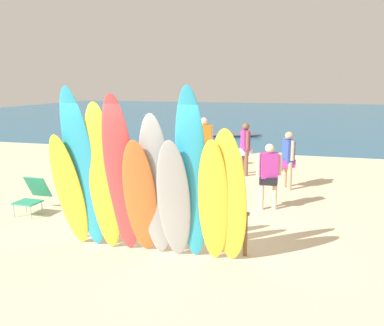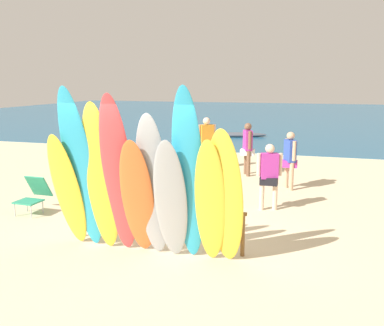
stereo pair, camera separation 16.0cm
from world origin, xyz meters
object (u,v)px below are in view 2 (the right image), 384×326
(beachgoer_photographing, at_px, (206,140))
(surfboard_grey_6, at_px, (171,201))
(beachgoer_strolling, at_px, (248,145))
(beach_chair_blue, at_px, (88,186))
(surfboard_orange_4, at_px, (138,198))
(surfboard_yellow_0, at_px, (68,191))
(surfboard_yellow_2, at_px, (101,179))
(surfboard_rack, at_px, (156,213))
(beachgoer_near_rack, at_px, (269,172))
(beach_chair_striped, at_px, (77,175))
(surfboard_teal_7, at_px, (188,177))
(surfboard_grey_5, at_px, (153,187))
(beach_chair_red, at_px, (34,194))
(distant_boat, at_px, (235,135))
(surfboard_red_3, at_px, (118,176))
(surfboard_teal_1, at_px, (81,171))
(beachgoer_midbeach, at_px, (290,156))
(surfboard_yellow_8, at_px, (210,203))
(surfboard_yellow_9, at_px, (225,198))

(beachgoer_photographing, bearing_deg, surfboard_grey_6, 62.00)
(beachgoer_strolling, relative_size, beach_chair_blue, 2.00)
(surfboard_orange_4, bearing_deg, beachgoer_photographing, 90.21)
(surfboard_yellow_0, distance_m, surfboard_yellow_2, 0.70)
(surfboard_rack, bearing_deg, beachgoer_near_rack, 58.92)
(surfboard_rack, bearing_deg, beach_chair_striped, 139.26)
(surfboard_yellow_0, bearing_deg, surfboard_yellow_2, 1.19)
(surfboard_teal_7, distance_m, beachgoer_near_rack, 3.37)
(surfboard_yellow_2, distance_m, surfboard_grey_5, 0.89)
(surfboard_yellow_2, relative_size, beach_chair_red, 3.26)
(surfboard_teal_7, distance_m, beach_chair_striped, 5.39)
(surfboard_grey_5, xyz_separation_m, beach_chair_blue, (-2.64, 2.49, -0.77))
(beach_chair_red, bearing_deg, surfboard_yellow_0, -37.79)
(surfboard_orange_4, bearing_deg, beach_chair_red, 148.22)
(surfboard_yellow_2, bearing_deg, surfboard_yellow_0, 173.17)
(surfboard_grey_5, bearing_deg, distant_boat, 91.07)
(beachgoer_photographing, bearing_deg, surfboard_red_3, 54.99)
(surfboard_teal_1, distance_m, beachgoer_midbeach, 6.11)
(beach_chair_blue, bearing_deg, surfboard_yellow_2, -60.03)
(beachgoer_near_rack, bearing_deg, beachgoer_strolling, 87.69)
(surfboard_orange_4, height_order, beachgoer_near_rack, surfboard_orange_4)
(surfboard_yellow_2, xyz_separation_m, surfboard_teal_7, (1.48, 0.01, 0.12))
(surfboard_teal_1, height_order, surfboard_yellow_2, surfboard_teal_1)
(surfboard_red_3, bearing_deg, surfboard_yellow_8, -1.19)
(surfboard_rack, xyz_separation_m, surfboard_grey_6, (0.46, -0.55, 0.42))
(beachgoer_midbeach, relative_size, beach_chair_red, 1.93)
(beachgoer_strolling, bearing_deg, surfboard_yellow_0, 140.28)
(beachgoer_strolling, distance_m, beach_chair_striped, 5.08)
(surfboard_orange_4, relative_size, beach_chair_red, 2.61)
(surfboard_yellow_2, bearing_deg, surfboard_rack, 31.69)
(surfboard_orange_4, xyz_separation_m, beachgoer_near_rack, (1.72, 3.19, -0.14))
(beachgoer_midbeach, bearing_deg, beach_chair_blue, -86.29)
(beachgoer_photographing, bearing_deg, surfboard_yellow_0, 47.16)
(surfboard_grey_6, relative_size, beach_chair_striped, 2.44)
(surfboard_yellow_2, relative_size, surfboard_grey_5, 1.06)
(beachgoer_photographing, distance_m, beach_chair_blue, 4.87)
(surfboard_yellow_2, relative_size, surfboard_grey_6, 1.25)
(surfboard_orange_4, bearing_deg, surfboard_yellow_0, 174.50)
(surfboard_grey_5, distance_m, beach_chair_red, 3.82)
(surfboard_grey_5, xyz_separation_m, distant_boat, (-1.63, 15.30, -1.07))
(beach_chair_striped, bearing_deg, surfboard_teal_1, -79.85)
(surfboard_yellow_2, xyz_separation_m, surfboard_orange_4, (0.63, 0.03, -0.28))
(beachgoer_near_rack, distance_m, beach_chair_red, 5.16)
(surfboard_grey_6, distance_m, beachgoer_midbeach, 5.47)
(surfboard_orange_4, relative_size, surfboard_teal_7, 0.73)
(surfboard_orange_4, xyz_separation_m, beachgoer_strolling, (0.68, 6.60, -0.07))
(surfboard_yellow_0, xyz_separation_m, surfboard_red_3, (0.97, -0.04, 0.33))
(surfboard_yellow_9, bearing_deg, surfboard_yellow_0, -173.11)
(surfboard_grey_5, bearing_deg, surfboard_grey_6, -13.73)
(surfboard_rack, xyz_separation_m, surfboard_yellow_9, (1.30, -0.46, 0.50))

